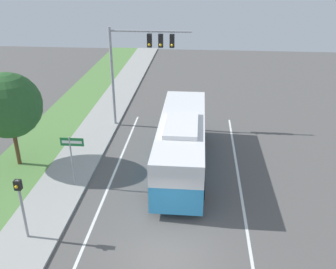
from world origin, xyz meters
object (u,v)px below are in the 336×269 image
Objects in this scene: pedestrian_signal at (21,200)px; street_sign at (72,152)px; signal_gantry at (137,56)px; bus at (182,140)px.

pedestrian_signal is 4.45m from street_sign.
signal_gantry is 2.41× the size of street_sign.
pedestrian_signal is at bearing -100.35° from street_sign.
pedestrian_signal is at bearing -133.02° from bus.
pedestrian_signal is 1.02× the size of street_sign.
bus is at bearing 24.28° from street_sign.
signal_gantry is 13.64m from pedestrian_signal.
pedestrian_signal is (-3.00, -12.92, -3.16)m from signal_gantry.
bus is 3.42× the size of pedestrian_signal.
signal_gantry reaches higher than street_sign.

